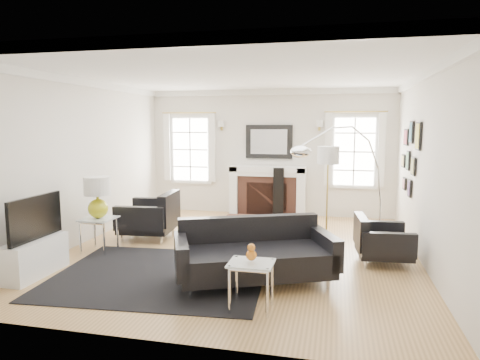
% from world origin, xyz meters
% --- Properties ---
extents(floor, '(6.00, 6.00, 0.00)m').
position_xyz_m(floor, '(0.00, 0.00, 0.00)').
color(floor, '#9F7542').
rests_on(floor, ground).
extents(back_wall, '(5.50, 0.04, 2.80)m').
position_xyz_m(back_wall, '(0.00, 3.00, 1.40)').
color(back_wall, silver).
rests_on(back_wall, floor).
extents(front_wall, '(5.50, 0.04, 2.80)m').
position_xyz_m(front_wall, '(0.00, -3.00, 1.40)').
color(front_wall, silver).
rests_on(front_wall, floor).
extents(left_wall, '(0.04, 6.00, 2.80)m').
position_xyz_m(left_wall, '(-2.75, 0.00, 1.40)').
color(left_wall, silver).
rests_on(left_wall, floor).
extents(right_wall, '(0.04, 6.00, 2.80)m').
position_xyz_m(right_wall, '(2.75, 0.00, 1.40)').
color(right_wall, silver).
rests_on(right_wall, floor).
extents(ceiling, '(5.50, 6.00, 0.02)m').
position_xyz_m(ceiling, '(0.00, 0.00, 2.80)').
color(ceiling, white).
rests_on(ceiling, back_wall).
extents(crown_molding, '(5.50, 6.00, 0.12)m').
position_xyz_m(crown_molding, '(0.00, 0.00, 2.74)').
color(crown_molding, white).
rests_on(crown_molding, back_wall).
extents(fireplace, '(1.70, 0.69, 1.11)m').
position_xyz_m(fireplace, '(0.00, 2.79, 0.54)').
color(fireplace, white).
rests_on(fireplace, floor).
extents(mantel_mirror, '(1.05, 0.07, 0.75)m').
position_xyz_m(mantel_mirror, '(0.00, 2.95, 1.65)').
color(mantel_mirror, black).
rests_on(mantel_mirror, back_wall).
extents(window_left, '(1.24, 0.15, 1.62)m').
position_xyz_m(window_left, '(-1.85, 2.95, 1.46)').
color(window_left, white).
rests_on(window_left, back_wall).
extents(window_right, '(1.24, 0.15, 1.62)m').
position_xyz_m(window_right, '(1.85, 2.95, 1.46)').
color(window_right, white).
rests_on(window_right, back_wall).
extents(gallery_wall, '(0.04, 1.73, 1.29)m').
position_xyz_m(gallery_wall, '(2.72, 1.30, 1.53)').
color(gallery_wall, black).
rests_on(gallery_wall, right_wall).
extents(tv_unit, '(0.35, 1.00, 1.09)m').
position_xyz_m(tv_unit, '(-2.44, -1.70, 0.33)').
color(tv_unit, white).
rests_on(tv_unit, floor).
extents(area_rug, '(2.97, 2.54, 0.01)m').
position_xyz_m(area_rug, '(-0.80, -1.32, 0.01)').
color(area_rug, black).
rests_on(area_rug, floor).
extents(sofa, '(2.21, 1.63, 0.66)m').
position_xyz_m(sofa, '(0.48, -1.26, 0.36)').
color(sofa, black).
rests_on(sofa, floor).
extents(armchair_left, '(1.00, 1.09, 0.69)m').
position_xyz_m(armchair_left, '(-1.72, 0.45, 0.38)').
color(armchair_left, black).
rests_on(armchair_left, floor).
extents(armchair_right, '(0.83, 0.91, 0.57)m').
position_xyz_m(armchair_right, '(2.14, -0.10, 0.32)').
color(armchair_right, black).
rests_on(armchair_right, floor).
extents(coffee_table, '(1.00, 1.00, 0.44)m').
position_xyz_m(coffee_table, '(0.70, -0.76, 0.41)').
color(coffee_table, silver).
rests_on(coffee_table, floor).
extents(side_table_left, '(0.50, 0.50, 0.55)m').
position_xyz_m(side_table_left, '(-2.20, -0.51, 0.44)').
color(side_table_left, silver).
rests_on(side_table_left, floor).
extents(nesting_table, '(0.49, 0.41, 0.54)m').
position_xyz_m(nesting_table, '(0.61, -2.12, 0.42)').
color(nesting_table, silver).
rests_on(nesting_table, floor).
extents(gourd_lamp, '(0.42, 0.42, 0.67)m').
position_xyz_m(gourd_lamp, '(-2.20, -0.51, 0.93)').
color(gourd_lamp, gold).
rests_on(gourd_lamp, side_table_left).
extents(orange_vase, '(0.12, 0.12, 0.19)m').
position_xyz_m(orange_vase, '(0.61, -2.12, 0.64)').
color(orange_vase, orange).
rests_on(orange_vase, nesting_table).
extents(arc_floor_lamp, '(1.47, 1.36, 2.08)m').
position_xyz_m(arc_floor_lamp, '(1.59, 0.08, 1.13)').
color(arc_floor_lamp, silver).
rests_on(arc_floor_lamp, floor).
extents(stick_floor_lamp, '(0.34, 0.34, 1.69)m').
position_xyz_m(stick_floor_lamp, '(1.36, 0.38, 1.46)').
color(stick_floor_lamp, '#B7993F').
rests_on(stick_floor_lamp, floor).
extents(speaker_tower, '(0.26, 0.26, 1.10)m').
position_xyz_m(speaker_tower, '(0.26, 2.65, 0.55)').
color(speaker_tower, black).
rests_on(speaker_tower, floor).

